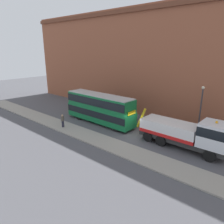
# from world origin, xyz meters

# --- Properties ---
(ground_plane) EXTENTS (120.00, 120.00, 0.00)m
(ground_plane) POSITION_xyz_m (0.00, 0.00, 0.00)
(ground_plane) COLOR #4C4C51
(near_kerb) EXTENTS (60.00, 2.80, 0.15)m
(near_kerb) POSITION_xyz_m (0.00, -4.20, 0.07)
(near_kerb) COLOR gray
(near_kerb) RESTS_ON ground_plane
(building_facade) EXTENTS (60.00, 1.50, 16.00)m
(building_facade) POSITION_xyz_m (0.00, 7.80, 8.07)
(building_facade) COLOR #935138
(building_facade) RESTS_ON ground_plane
(recovery_tow_truck) EXTENTS (10.16, 2.77, 3.67)m
(recovery_tow_truck) POSITION_xyz_m (5.89, 0.30, 1.76)
(recovery_tow_truck) COLOR #2D2D2D
(recovery_tow_truck) RESTS_ON ground_plane
(double_decker_bus) EXTENTS (11.08, 2.71, 4.06)m
(double_decker_bus) POSITION_xyz_m (-6.40, 0.31, 2.23)
(double_decker_bus) COLOR #146B38
(double_decker_bus) RESTS_ON ground_plane
(pedestrian_onlooker) EXTENTS (0.42, 0.48, 1.71)m
(pedestrian_onlooker) POSITION_xyz_m (-8.62, -4.39, 0.99)
(pedestrian_onlooker) COLOR #232333
(pedestrian_onlooker) RESTS_ON near_kerb
(street_lamp) EXTENTS (0.36, 0.36, 5.83)m
(street_lamp) POSITION_xyz_m (5.43, 5.60, 3.47)
(street_lamp) COLOR #38383D
(street_lamp) RESTS_ON ground_plane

